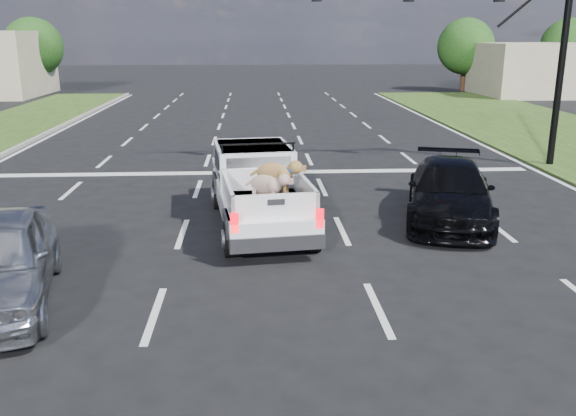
# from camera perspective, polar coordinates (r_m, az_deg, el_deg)

# --- Properties ---
(ground) EXTENTS (160.00, 160.00, 0.00)m
(ground) POSITION_cam_1_polar(r_m,az_deg,el_deg) (9.65, -1.94, -9.71)
(ground) COLOR black
(ground) RESTS_ON ground
(road_markings) EXTENTS (17.75, 60.00, 0.01)m
(road_markings) POSITION_cam_1_polar(r_m,az_deg,el_deg) (15.82, -2.55, 0.65)
(road_markings) COLOR silver
(road_markings) RESTS_ON ground
(traffic_signal) EXTENTS (9.11, 0.31, 7.00)m
(traffic_signal) POSITION_cam_1_polar(r_m,az_deg,el_deg) (20.57, 18.49, 16.70)
(traffic_signal) COLOR black
(traffic_signal) RESTS_ON ground
(building_right) EXTENTS (12.00, 7.00, 3.60)m
(building_right) POSITION_cam_1_polar(r_m,az_deg,el_deg) (48.18, 24.63, 11.72)
(building_right) COLOR #C1B494
(building_right) RESTS_ON ground
(tree_far_c) EXTENTS (4.20, 4.20, 5.40)m
(tree_far_c) POSITION_cam_1_polar(r_m,az_deg,el_deg) (49.31, -22.73, 13.73)
(tree_far_c) COLOR #332114
(tree_far_c) RESTS_ON ground
(tree_far_d) EXTENTS (4.20, 4.20, 5.40)m
(tree_far_d) POSITION_cam_1_polar(r_m,az_deg,el_deg) (49.43, 16.29, 14.31)
(tree_far_d) COLOR #332114
(tree_far_d) RESTS_ON ground
(tree_far_e) EXTENTS (4.20, 4.20, 5.40)m
(tree_far_e) POSITION_cam_1_polar(r_m,az_deg,el_deg) (52.60, 24.77, 13.57)
(tree_far_e) COLOR #332114
(tree_far_e) RESTS_ON ground
(pickup_truck) EXTENTS (2.37, 5.16, 1.87)m
(pickup_truck) POSITION_cam_1_polar(r_m,az_deg,el_deg) (13.69, -2.74, 1.96)
(pickup_truck) COLOR black
(pickup_truck) RESTS_ON ground
(black_coupe) EXTENTS (3.06, 4.96, 1.34)m
(black_coupe) POSITION_cam_1_polar(r_m,az_deg,el_deg) (14.59, 14.89, 1.50)
(black_coupe) COLOR black
(black_coupe) RESTS_ON ground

